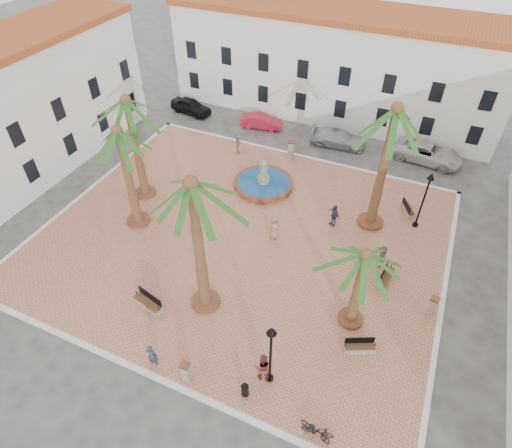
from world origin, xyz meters
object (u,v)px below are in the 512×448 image
object	(u,v)px
bench_s	(148,304)
car_white	(428,153)
cyclist_b	(263,367)
pedestrian_east	(382,256)
palm_e	(364,265)
palm_nw	(128,112)
lamppost_s	(271,346)
car_black	(191,106)
car_silver	(338,138)
litter_bin	(245,390)
bench_ne	(408,210)
pedestrian_fountain_a	(274,227)
pedestrian_north	(239,143)
bollard_e	(433,305)
palm_ne	(394,124)
bollard_se	(186,371)
bollard_n	(291,149)
bicycle_a	(316,430)
car_red	(262,121)
bicycle_b	(317,431)
cyclist_a	(152,355)
palm_s	(193,199)
pedestrian_fountain_b	(334,215)
fountain	(263,183)
bench_se	(359,348)
palm_sw	(120,143)
lamppost_e	(426,191)

from	to	relation	value
bench_s	car_white	size ratio (longest dim) A/B	0.37
cyclist_b	pedestrian_east	xyz separation A→B (m)	(3.76, 10.00, -0.15)
pedestrian_east	palm_e	bearing A→B (deg)	-27.26
palm_nw	lamppost_s	world-z (taller)	palm_nw
car_black	car_silver	bearing A→B (deg)	-81.00
car_white	litter_bin	bearing A→B (deg)	174.53
bench_ne	car_black	bearing A→B (deg)	44.41
palm_e	car_silver	bearing A→B (deg)	108.15
pedestrian_fountain_a	pedestrian_north	distance (m)	10.83
bollard_e	car_silver	xyz separation A→B (m)	(-9.81, 15.45, -0.11)
palm_ne	bollard_se	bearing A→B (deg)	-110.49
bollard_n	litter_bin	world-z (taller)	bollard_n
car_black	bicycle_a	bearing A→B (deg)	-130.68
bench_s	bollard_e	world-z (taller)	bollard_e
car_red	pedestrian_east	bearing A→B (deg)	-144.29
bollard_se	litter_bin	distance (m)	3.02
bollard_n	bicycle_b	xyz separation A→B (m)	(9.04, -20.80, -0.35)
lamppost_s	palm_e	bearing A→B (deg)	61.57
cyclist_a	bench_ne	bearing A→B (deg)	-129.61
pedestrian_north	car_white	world-z (taller)	pedestrian_north
palm_s	lamppost_s	bearing A→B (deg)	-28.58
palm_ne	car_red	bearing A→B (deg)	142.72
palm_ne	bench_ne	size ratio (longest dim) A/B	5.51
cyclist_a	pedestrian_fountain_b	xyz separation A→B (m)	(5.29, 14.01, 0.07)
car_red	car_silver	world-z (taller)	car_silver
palm_s	bollard_n	world-z (taller)	palm_s
bench_ne	bench_s	bearing A→B (deg)	112.27
fountain	car_white	bearing A→B (deg)	39.35
car_red	bicycle_b	bearing A→B (deg)	-162.39
pedestrian_fountain_a	bench_se	bearing A→B (deg)	-80.03
pedestrian_fountain_a	pedestrian_fountain_b	bearing A→B (deg)	1.34
palm_e	cyclist_b	size ratio (longest dim) A/B	3.04
bollard_e	pedestrian_fountain_b	world-z (taller)	pedestrian_fountain_b
palm_e	litter_bin	size ratio (longest dim) A/B	7.54
palm_sw	cyclist_a	world-z (taller)	palm_sw
pedestrian_east	car_black	size ratio (longest dim) A/B	0.36
cyclist_a	pedestrian_fountain_b	bearing A→B (deg)	-120.91
bench_ne	bicycle_b	xyz separation A→B (m)	(-1.15, -17.46, 0.21)
pedestrian_fountain_a	car_black	distance (m)	19.48
pedestrian_fountain_b	lamppost_e	bearing A→B (deg)	57.12
palm_s	bicycle_b	bearing A→B (deg)	-28.62
lamppost_s	palm_sw	bearing A→B (deg)	151.11
pedestrian_east	car_red	xyz separation A→B (m)	(-13.81, 13.04, -0.28)
fountain	litter_bin	distance (m)	16.73
pedestrian_east	car_white	distance (m)	13.57
bicycle_b	car_white	bearing A→B (deg)	-11.02
bench_s	lamppost_s	xyz separation A→B (m)	(8.02, -1.24, 2.68)
bench_se	pedestrian_north	size ratio (longest dim) A/B	0.93
palm_s	lamppost_e	world-z (taller)	palm_s
bench_s	pedestrian_east	world-z (taller)	pedestrian_east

